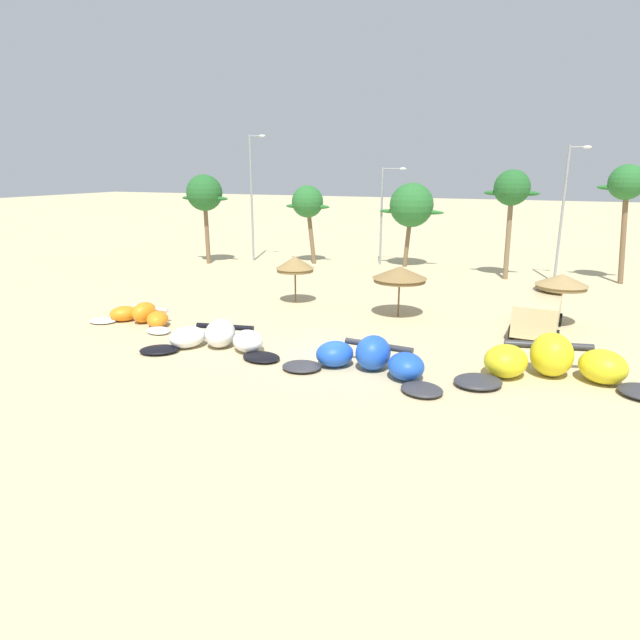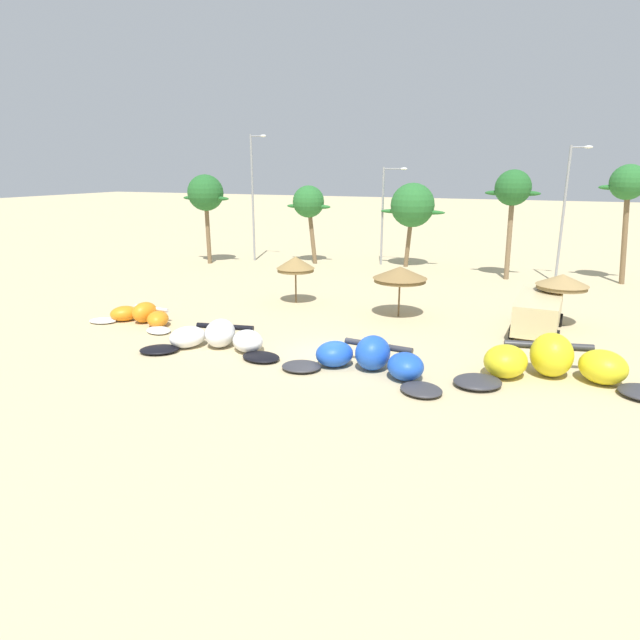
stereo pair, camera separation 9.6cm
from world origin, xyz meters
name	(u,v)px [view 2 (the right image)]	position (x,y,z in m)	size (l,w,h in m)	color
ground_plane	(329,356)	(0.00, 0.00, 0.00)	(260.00, 260.00, 0.00)	#C6B284
kite_far_left	(141,316)	(-11.15, 1.01, 0.42)	(5.68, 2.86, 1.10)	white
kite_left	(217,339)	(-5.06, -1.04, 0.50)	(6.77, 3.75, 1.30)	black
kite_left_of_center	(369,359)	(2.23, -1.20, 0.55)	(7.08, 3.55, 1.43)	#333338
kite_center	(554,363)	(9.12, 0.79, 0.67)	(7.99, 4.58, 1.75)	#333338
beach_umbrella_near_van	(296,264)	(-5.46, 8.34, 2.42)	(2.32, 2.32, 2.88)	brown
beach_umbrella_middle	(400,274)	(1.17, 7.69, 2.40)	(2.99, 2.99, 2.82)	brown
beach_umbrella_near_palms	(562,281)	(9.37, 9.06, 2.37)	(2.63, 2.63, 2.75)	brown
parked_van	(539,311)	(8.40, 7.51, 1.09)	(2.46, 5.47, 1.84)	beige
palm_leftmost	(206,194)	(-18.49, 18.50, 5.89)	(4.52, 3.01, 7.49)	brown
palm_left	(309,203)	(-10.53, 21.95, 5.15)	(4.03, 2.69, 6.59)	brown
palm_left_of_gap	(412,206)	(-1.93, 23.40, 5.03)	(5.34, 3.56, 6.86)	brown
palm_center_left	(513,190)	(5.83, 21.04, 6.47)	(3.82, 2.55, 7.92)	#7F6647
palm_center_right	(628,185)	(13.21, 22.41, 6.84)	(3.62, 2.41, 8.27)	brown
lamppost_west	(254,193)	(-15.47, 21.32, 5.89)	(1.55, 0.24, 10.73)	gray
lamppost_west_center	(385,210)	(-4.31, 23.61, 4.60)	(2.06, 0.24, 8.08)	gray
lamppost_east_center	(565,209)	(9.42, 21.08, 5.25)	(1.43, 0.24, 9.50)	gray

